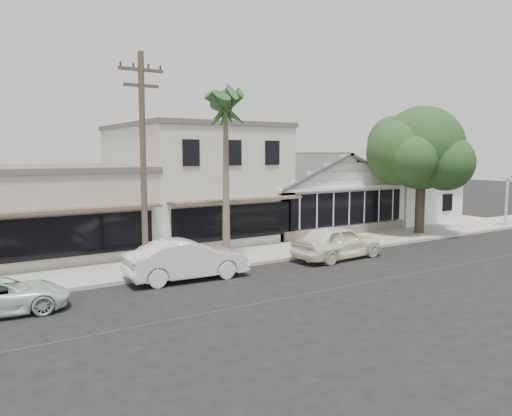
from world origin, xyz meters
TOP-DOWN VIEW (x-y plane):
  - ground at (0.00, 0.00)m, footprint 140.00×140.00m
  - sidewalk_north at (-8.00, 6.75)m, footprint 90.00×3.50m
  - corner_shop at (5.00, 12.47)m, footprint 10.40×8.60m
  - side_cottage at (13.20, 11.50)m, footprint 6.00×6.00m
  - row_building_near at (-3.00, 13.50)m, footprint 8.00×10.00m
  - row_building_midnear at (-12.00, 13.50)m, footprint 10.00×10.00m
  - utility_pole at (-9.00, 5.20)m, footprint 1.80×0.24m
  - car_0 at (0.20, 4.03)m, footprint 4.95×2.27m
  - car_1 at (-7.59, 4.31)m, footprint 5.01×2.01m
  - shade_tree at (9.14, 6.82)m, footprint 7.16×6.47m
  - palm_east at (-4.96, 5.77)m, footprint 2.74×2.74m

SIDE VIEW (x-z plane):
  - ground at x=0.00m, z-range 0.00..0.00m
  - sidewalk_north at x=-8.00m, z-range 0.00..0.15m
  - car_1 at x=-7.59m, z-range 0.00..1.62m
  - car_0 at x=0.20m, z-range 0.00..1.65m
  - side_cottage at x=13.20m, z-range 0.00..3.00m
  - row_building_midnear at x=-12.00m, z-range 0.00..4.20m
  - corner_shop at x=5.00m, z-range 0.07..5.17m
  - row_building_near at x=-3.00m, z-range 0.00..6.50m
  - utility_pole at x=-9.00m, z-range 0.29..9.29m
  - shade_tree at x=9.14m, z-range 1.26..9.20m
  - palm_east at x=-4.96m, z-range 2.97..11.27m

